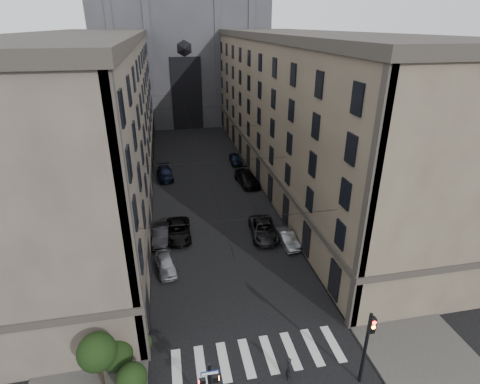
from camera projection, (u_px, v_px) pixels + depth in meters
sidewalk_left at (126, 185)px, 50.14m from camera, size 7.00×80.00×0.15m
sidewalk_right at (277, 173)px, 53.94m from camera, size 7.00×80.00×0.15m
zebra_crossing at (258, 356)px, 24.38m from camera, size 11.00×3.20×0.01m
building_left at (92, 117)px, 45.79m from camera, size 13.60×60.60×18.85m
building_right at (300, 108)px, 50.66m from camera, size 13.60×60.60×18.85m
gothic_tower at (180, 34)px, 79.55m from camera, size 35.00×23.00×58.00m
traffic_light_right at (367, 341)px, 21.29m from camera, size 0.34×0.50×5.20m
shrub_cluster at (115, 357)px, 22.07m from camera, size 3.90×4.40×3.90m
tram_wires at (202, 129)px, 48.76m from camera, size 14.00×60.00×0.43m
car_left_near at (166, 264)px, 32.56m from camera, size 2.12×4.16×1.36m
car_left_midnear at (161, 235)px, 37.00m from camera, size 1.80×4.45×1.44m
car_left_midfar at (178, 231)px, 37.68m from camera, size 2.53×5.30×1.46m
car_left_far at (165, 173)px, 52.08m from camera, size 2.40×5.14×1.45m
car_right_near at (287, 239)px, 36.44m from camera, size 1.64×4.04×1.30m
car_right_midnear at (263, 229)px, 37.87m from camera, size 3.02×5.68×1.52m
car_right_midfar at (247, 178)px, 50.15m from camera, size 2.91×5.91×1.65m
car_right_far at (236, 159)px, 57.62m from camera, size 1.76×4.23×1.43m
pedestrian at (289, 369)px, 22.51m from camera, size 0.50×0.67×1.66m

